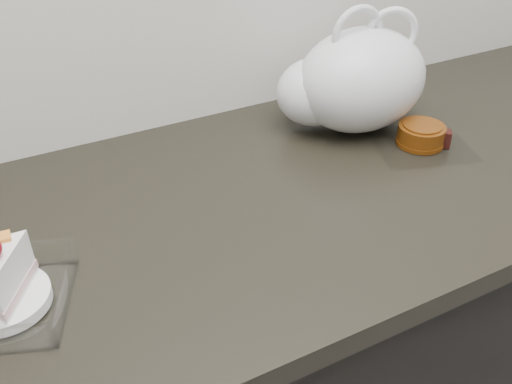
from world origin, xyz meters
name	(u,v)px	position (x,y,z in m)	size (l,w,h in m)	color
counter	(248,374)	(0.00, 1.69, 0.45)	(2.04, 0.64, 0.90)	black
cake_tray	(0,288)	(-0.39, 1.62, 0.93)	(0.21, 0.21, 0.13)	white
mooncake_wrap	(421,137)	(0.38, 1.70, 0.92)	(0.22, 0.21, 0.04)	white
plastic_bag	(352,81)	(0.30, 1.82, 1.00)	(0.33, 0.26, 0.25)	silver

